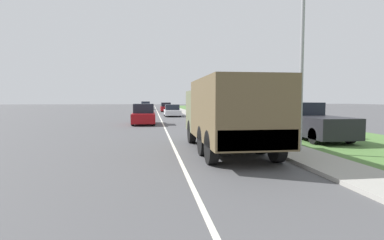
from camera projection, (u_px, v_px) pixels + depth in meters
The scene contains 11 objects.
ground_plane at pixel (159, 116), 37.94m from camera, with size 180.00×180.00×0.00m, color #4C4C4F.
lane_centre_stripe at pixel (159, 116), 37.94m from camera, with size 0.12×120.00×0.00m.
sidewalk_right at pixel (194, 115), 38.54m from camera, with size 1.80×120.00×0.12m.
grass_strip_right at pixel (227, 115), 39.14m from camera, with size 7.00×120.00×0.02m.
military_truck at pixel (228, 112), 11.80m from camera, with size 2.51×7.14×2.84m.
car_nearest_ahead at pixel (144, 115), 24.96m from camera, with size 1.87×4.28×1.71m.
car_second_ahead at pixel (172, 111), 36.81m from camera, with size 1.88×4.56×1.44m.
car_third_ahead at pixel (166, 107), 50.74m from camera, with size 1.75×4.74×1.54m.
car_fourth_ahead at pixel (146, 106), 62.19m from camera, with size 1.93×4.42×1.63m.
pickup_truck at pixel (310, 122), 15.82m from camera, with size 2.02×5.16×1.89m.
lamp_post at pixel (298, 26), 11.28m from camera, with size 1.69×0.24×8.10m.
Camera 1 is at (-0.95, 1.89, 2.09)m, focal length 28.00 mm.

